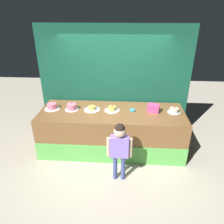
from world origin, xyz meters
TOP-DOWN VIEW (x-y plane):
  - ground_plane at (0.00, 0.00)m, footprint 12.00×12.00m
  - stage_platform at (0.00, 0.58)m, footprint 3.20×1.18m
  - curtain_backdrop at (0.00, 1.26)m, footprint 3.57×0.08m
  - child_figure at (0.21, -0.46)m, footprint 0.47×0.22m
  - pink_box at (0.91, 0.62)m, footprint 0.27×0.20m
  - donut at (0.45, 0.64)m, footprint 0.13×0.13m
  - cake_far_left at (-1.36, 0.62)m, footprint 0.35×0.35m
  - cake_left at (-0.91, 0.63)m, footprint 0.31×0.31m
  - cake_center at (-0.45, 0.64)m, footprint 0.36×0.36m
  - cake_right at (-0.00, 0.63)m, footprint 0.34×0.34m
  - cake_far_right at (1.36, 0.64)m, footprint 0.28×0.28m

SIDE VIEW (x-z plane):
  - ground_plane at x=0.00m, z-range 0.00..0.00m
  - stage_platform at x=0.00m, z-range 0.00..0.95m
  - child_figure at x=0.21m, z-range 0.18..1.40m
  - donut at x=0.45m, z-range 0.95..0.99m
  - cake_center at x=-0.45m, z-range 0.91..1.05m
  - cake_right at x=0.00m, z-range 0.92..1.05m
  - cake_far_right at x=1.36m, z-range 0.92..1.06m
  - cake_far_left at x=-1.36m, z-range 0.91..1.10m
  - cake_left at x=-0.91m, z-range 0.93..1.09m
  - pink_box at x=0.91m, z-range 0.95..1.13m
  - curtain_backdrop at x=0.00m, z-range 0.00..2.72m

